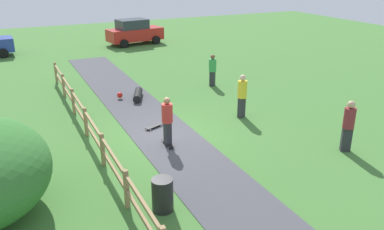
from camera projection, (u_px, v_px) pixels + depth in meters
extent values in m
plane|color=#427533|center=(165.00, 136.00, 14.88)|extent=(60.00, 60.00, 0.00)
cube|color=#47474C|center=(165.00, 136.00, 14.88)|extent=(2.40, 28.00, 0.02)
cube|color=#997A51|center=(127.00, 189.00, 10.39)|extent=(0.12, 0.12, 1.10)
cube|color=#997A51|center=(103.00, 150.00, 12.56)|extent=(0.12, 0.12, 1.10)
cube|color=#997A51|center=(86.00, 122.00, 14.73)|extent=(0.12, 0.12, 1.10)
cube|color=#997A51|center=(73.00, 101.00, 16.90)|extent=(0.12, 0.12, 1.10)
cube|color=#997A51|center=(64.00, 85.00, 19.07)|extent=(0.12, 0.12, 1.10)
cube|color=#997A51|center=(56.00, 73.00, 21.24)|extent=(0.12, 0.12, 1.10)
cube|color=#997A51|center=(94.00, 136.00, 13.66)|extent=(0.08, 18.00, 0.09)
cube|color=#997A51|center=(92.00, 124.00, 13.50)|extent=(0.08, 18.00, 0.09)
cylinder|color=black|center=(163.00, 195.00, 10.33)|extent=(0.56, 0.56, 0.90)
cube|color=black|center=(168.00, 143.00, 14.09)|extent=(0.23, 0.81, 0.02)
cylinder|color=silver|center=(163.00, 142.00, 14.32)|extent=(0.03, 0.06, 0.06)
cylinder|color=silver|center=(167.00, 141.00, 14.37)|extent=(0.03, 0.06, 0.06)
cylinder|color=silver|center=(169.00, 148.00, 13.84)|extent=(0.03, 0.06, 0.06)
cylinder|color=silver|center=(173.00, 147.00, 13.89)|extent=(0.03, 0.06, 0.06)
cube|color=#2D2D33|center=(168.00, 133.00, 13.94)|extent=(0.21, 0.33, 0.79)
cylinder|color=red|center=(167.00, 113.00, 13.69)|extent=(0.39, 0.39, 0.66)
sphere|color=#9E704C|center=(167.00, 101.00, 13.53)|extent=(0.24, 0.24, 0.24)
cylinder|color=black|center=(138.00, 95.00, 18.84)|extent=(0.87, 1.47, 0.36)
sphere|color=red|center=(120.00, 95.00, 18.79)|extent=(0.26, 0.26, 0.26)
cube|color=black|center=(154.00, 126.00, 15.56)|extent=(0.82, 0.49, 0.02)
cylinder|color=silver|center=(150.00, 130.00, 15.33)|extent=(0.07, 0.05, 0.06)
cylinder|color=silver|center=(148.00, 129.00, 15.43)|extent=(0.07, 0.05, 0.06)
cylinder|color=silver|center=(161.00, 125.00, 15.72)|extent=(0.07, 0.05, 0.06)
cylinder|color=silver|center=(158.00, 124.00, 15.81)|extent=(0.07, 0.05, 0.06)
cube|color=#2D2D33|center=(212.00, 79.00, 20.76)|extent=(0.38, 0.35, 0.77)
cylinder|color=green|center=(213.00, 65.00, 20.51)|extent=(0.53, 0.53, 0.64)
sphere|color=brown|center=(213.00, 57.00, 20.36)|extent=(0.23, 0.23, 0.23)
cube|color=#2D2D33|center=(241.00, 107.00, 16.57)|extent=(0.38, 0.32, 0.85)
cylinder|color=yellow|center=(242.00, 89.00, 16.29)|extent=(0.51, 0.51, 0.71)
sphere|color=beige|center=(243.00, 78.00, 16.12)|extent=(0.25, 0.25, 0.25)
cube|color=#2D2D33|center=(346.00, 139.00, 13.60)|extent=(0.38, 0.34, 0.84)
cylinder|color=maroon|center=(349.00, 118.00, 13.32)|extent=(0.52, 0.52, 0.70)
sphere|color=tan|center=(351.00, 105.00, 13.15)|extent=(0.25, 0.25, 0.25)
cube|color=red|center=(135.00, 34.00, 31.06)|extent=(4.40, 2.28, 0.90)
cube|color=#2D333D|center=(132.00, 24.00, 30.67)|extent=(2.40, 1.86, 0.70)
cylinder|color=black|center=(146.00, 37.00, 32.60)|extent=(0.67, 0.33, 0.64)
cylinder|color=black|center=(156.00, 40.00, 31.23)|extent=(0.67, 0.33, 0.64)
cylinder|color=black|center=(115.00, 40.00, 31.21)|extent=(0.67, 0.33, 0.64)
cylinder|color=black|center=(124.00, 44.00, 29.84)|extent=(0.67, 0.33, 0.64)
cylinder|color=black|center=(1.00, 49.00, 28.21)|extent=(0.65, 0.27, 0.64)
cylinder|color=black|center=(3.00, 53.00, 26.75)|extent=(0.65, 0.27, 0.64)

